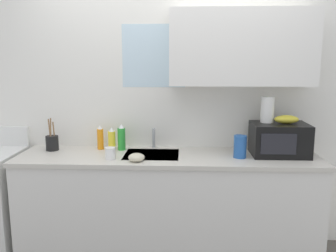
% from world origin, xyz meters
% --- Properties ---
extents(kitchen_wall_assembly, '(3.31, 0.42, 2.50)m').
position_xyz_m(kitchen_wall_assembly, '(0.13, 0.30, 1.37)').
color(kitchen_wall_assembly, white).
rests_on(kitchen_wall_assembly, ground).
extents(counter_unit, '(2.54, 0.63, 0.90)m').
position_xyz_m(counter_unit, '(-0.00, 0.00, 0.46)').
color(counter_unit, white).
rests_on(counter_unit, ground).
extents(sink_faucet, '(0.03, 0.03, 0.18)m').
position_xyz_m(sink_faucet, '(-0.14, 0.24, 0.99)').
color(sink_faucet, '#B2B5BA').
rests_on(sink_faucet, counter_unit).
extents(microwave, '(0.46, 0.35, 0.27)m').
position_xyz_m(microwave, '(0.93, 0.05, 1.04)').
color(microwave, black).
rests_on(microwave, counter_unit).
extents(banana_bunch, '(0.20, 0.11, 0.07)m').
position_xyz_m(banana_bunch, '(0.98, 0.05, 1.20)').
color(banana_bunch, gold).
rests_on(banana_bunch, microwave).
extents(paper_towel_roll, '(0.11, 0.11, 0.22)m').
position_xyz_m(paper_towel_roll, '(0.83, 0.10, 1.28)').
color(paper_towel_roll, white).
rests_on(paper_towel_roll, microwave).
extents(dish_soap_bottle_green, '(0.07, 0.07, 0.23)m').
position_xyz_m(dish_soap_bottle_green, '(-0.42, 0.16, 1.01)').
color(dish_soap_bottle_green, green).
rests_on(dish_soap_bottle_green, counter_unit).
extents(dish_soap_bottle_yellow, '(0.06, 0.06, 0.21)m').
position_xyz_m(dish_soap_bottle_yellow, '(-0.50, 0.14, 1.00)').
color(dish_soap_bottle_yellow, yellow).
rests_on(dish_soap_bottle_yellow, counter_unit).
extents(dish_soap_bottle_orange, '(0.06, 0.06, 0.22)m').
position_xyz_m(dish_soap_bottle_orange, '(-0.62, 0.18, 1.00)').
color(dish_soap_bottle_orange, orange).
rests_on(dish_soap_bottle_orange, counter_unit).
extents(cereal_canister, '(0.10, 0.10, 0.18)m').
position_xyz_m(cereal_canister, '(0.59, -0.05, 0.99)').
color(cereal_canister, '#2659A5').
rests_on(cereal_canister, counter_unit).
extents(mug_white, '(0.08, 0.08, 0.09)m').
position_xyz_m(mug_white, '(-0.46, -0.14, 0.95)').
color(mug_white, white).
rests_on(mug_white, counter_unit).
extents(utensil_crock, '(0.11, 0.11, 0.29)m').
position_xyz_m(utensil_crock, '(-1.03, 0.12, 0.97)').
color(utensil_crock, black).
rests_on(utensil_crock, counter_unit).
extents(small_bowl, '(0.13, 0.13, 0.06)m').
position_xyz_m(small_bowl, '(-0.24, -0.20, 0.93)').
color(small_bowl, beige).
rests_on(small_bowl, counter_unit).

